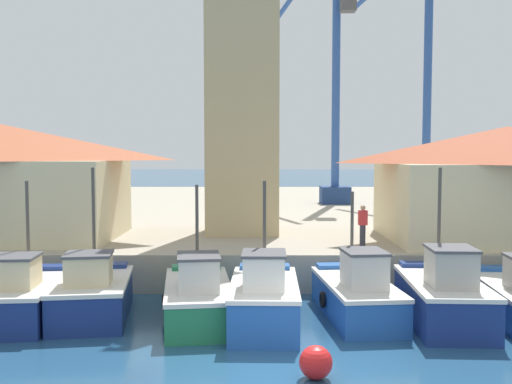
% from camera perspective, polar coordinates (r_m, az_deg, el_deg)
% --- Properties ---
extents(ground_plane, '(300.00, 300.00, 0.00)m').
position_cam_1_polar(ground_plane, '(14.30, 2.40, -16.88)').
color(ground_plane, navy).
extents(quay_wharf, '(120.00, 40.00, 1.39)m').
position_cam_1_polar(quay_wharf, '(41.16, 0.83, -2.16)').
color(quay_wharf, '#A89E89').
rests_on(quay_wharf, ground).
extents(fishing_boat_left_outer, '(2.32, 4.43, 4.17)m').
position_cam_1_polar(fishing_boat_left_outer, '(19.39, -21.22, -9.26)').
color(fishing_boat_left_outer, navy).
rests_on(fishing_boat_left_outer, ground).
extents(fishing_boat_left_inner, '(2.68, 4.37, 4.57)m').
position_cam_1_polar(fishing_boat_left_inner, '(19.06, -15.28, -9.34)').
color(fishing_boat_left_inner, navy).
rests_on(fishing_boat_left_inner, ground).
extents(fishing_boat_mid_left, '(2.54, 5.11, 4.04)m').
position_cam_1_polar(fishing_boat_mid_left, '(18.27, -5.51, -9.88)').
color(fishing_boat_mid_left, '#237A4C').
rests_on(fishing_boat_mid_left, ground).
extents(fishing_boat_center, '(2.10, 4.55, 4.20)m').
position_cam_1_polar(fishing_boat_center, '(17.57, 0.82, -10.14)').
color(fishing_boat_center, '#2356A8').
rests_on(fishing_boat_center, ground).
extents(fishing_boat_mid_right, '(2.36, 4.96, 3.81)m').
position_cam_1_polar(fishing_boat_mid_right, '(18.73, 9.62, -9.53)').
color(fishing_boat_mid_right, '#2356A8').
rests_on(fishing_boat_mid_right, ground).
extents(fishing_boat_right_inner, '(2.28, 4.80, 4.58)m').
position_cam_1_polar(fishing_boat_right_inner, '(18.69, 17.43, -9.42)').
color(fishing_boat_right_inner, navy).
rests_on(fishing_boat_right_inner, ground).
extents(clock_tower, '(3.67, 3.67, 17.29)m').
position_cam_1_polar(clock_tower, '(27.22, -1.25, 13.56)').
color(clock_tower, tan).
rests_on(clock_tower, quay_wharf).
extents(warehouse_right, '(10.00, 6.83, 4.68)m').
position_cam_1_polar(warehouse_right, '(26.65, 22.75, 0.86)').
color(warehouse_right, beige).
rests_on(warehouse_right, quay_wharf).
extents(port_crane_near, '(5.55, 8.43, 18.64)m').
position_cam_1_polar(port_crane_near, '(42.35, 7.37, 7.67)').
color(port_crane_near, navy).
rests_on(port_crane_near, quay_wharf).
extents(port_crane_far, '(5.20, 8.23, 17.83)m').
position_cam_1_polar(port_crane_far, '(42.53, 15.80, 8.00)').
color(port_crane_far, navy).
rests_on(port_crane_far, quay_wharf).
extents(mooring_buoy, '(0.75, 0.75, 0.75)m').
position_cam_1_polar(mooring_buoy, '(13.92, 5.76, -15.84)').
color(mooring_buoy, red).
rests_on(mooring_buoy, ground).
extents(dock_worker_near_tower, '(0.34, 0.22, 1.62)m').
position_cam_1_polar(dock_worker_near_tower, '(23.28, 10.17, -3.13)').
color(dock_worker_near_tower, '#33333D').
rests_on(dock_worker_near_tower, quay_wharf).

